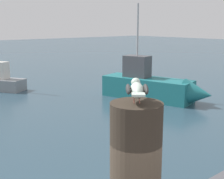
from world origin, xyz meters
The scene contains 2 objects.
seagull centered at (0.54, -0.28, 2.87)m, with size 0.29×0.33×0.14m.
boat_teal centered at (9.25, 7.26, 0.58)m, with size 2.40×5.02×4.18m.
Camera 1 is at (-0.89, -1.71, 3.29)m, focal length 50.56 mm.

